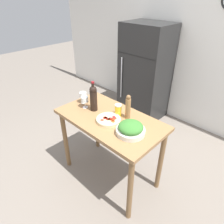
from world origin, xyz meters
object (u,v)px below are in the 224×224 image
refrigerator (145,73)px  homemade_pizza (108,119)px  wine_glass_far (83,95)px  salad_bowl (131,129)px  salt_canister (118,110)px  pepper_mill (128,107)px  wine_glass_near (85,100)px  wine_bottle (93,98)px

refrigerator → homemade_pizza: 1.73m
wine_glass_far → salad_bowl: (0.81, -0.07, -0.05)m
refrigerator → salt_canister: size_ratio=12.41×
refrigerator → pepper_mill: bearing=-60.8°
refrigerator → salt_canister: refrigerator is taller
refrigerator → wine_glass_far: (0.17, -1.52, 0.17)m
homemade_pizza → salt_canister: bearing=91.2°
wine_glass_far → salt_canister: bearing=9.5°
wine_glass_near → homemade_pizza: (0.40, -0.01, -0.08)m
wine_glass_near → wine_glass_far: same height
wine_bottle → wine_glass_near: (-0.12, -0.04, -0.06)m
refrigerator → salt_canister: (0.67, -1.44, 0.14)m
salad_bowl → wine_glass_far: bearing=174.9°
wine_bottle → wine_glass_far: (-0.22, 0.02, -0.06)m
wine_glass_near → refrigerator: bearing=100.0°
refrigerator → homemade_pizza: refrigerator is taller
wine_glass_near → salt_canister: bearing=19.9°
wine_glass_far → pepper_mill: (0.61, 0.12, 0.03)m
salad_bowl → pepper_mill: bearing=136.3°
wine_glass_near → pepper_mill: 0.54m
refrigerator → wine_glass_far: 1.54m
refrigerator → wine_bottle: (0.39, -1.54, 0.23)m
wine_glass_far → wine_bottle: bearing=-6.0°
pepper_mill → refrigerator: bearing=119.2°
wine_bottle → salad_bowl: wine_bottle is taller
pepper_mill → salt_canister: size_ratio=2.07×
refrigerator → pepper_mill: size_ratio=6.01×
wine_glass_near → salt_canister: (0.40, 0.14, -0.03)m
wine_glass_near → salad_bowl: size_ratio=0.49×
wine_bottle → salt_canister: size_ratio=2.62×
wine_glass_near → pepper_mill: (0.51, 0.18, 0.03)m
wine_bottle → homemade_pizza: bearing=-9.4°
pepper_mill → salt_canister: 0.13m
wine_bottle → pepper_mill: bearing=19.9°
refrigerator → wine_bottle: 1.61m
wine_glass_far → salt_canister: (0.50, 0.08, -0.03)m
wine_glass_far → salt_canister: size_ratio=1.05×
wine_glass_far → wine_glass_near: bearing=-29.7°
homemade_pizza → salt_canister: salt_canister is taller
wine_glass_far → salad_bowl: bearing=-5.1°
refrigerator → salad_bowl: size_ratio=5.84×
wine_bottle → homemade_pizza: (0.28, -0.05, -0.14)m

